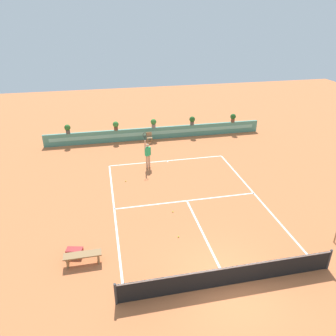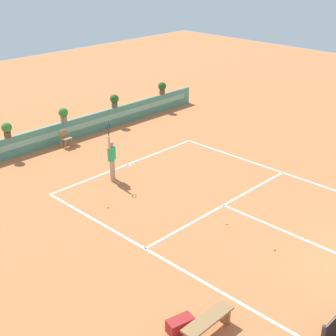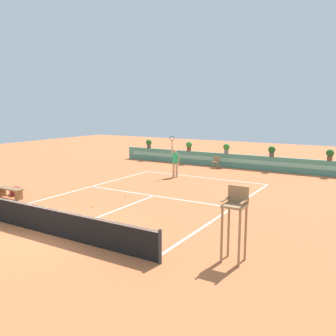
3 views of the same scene
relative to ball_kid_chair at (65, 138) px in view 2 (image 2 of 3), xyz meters
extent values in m
plane|color=#C66B3D|center=(0.70, -9.66, -0.48)|extent=(60.00, 60.00, 0.00)
cube|color=white|center=(0.70, -3.77, -0.47)|extent=(8.22, 0.10, 0.01)
cube|color=white|center=(0.70, -9.26, -0.47)|extent=(8.22, 0.10, 0.01)
cube|color=white|center=(0.70, -12.46, -0.47)|extent=(0.10, 6.40, 0.01)
cube|color=white|center=(-3.41, -9.71, -0.47)|extent=(0.10, 11.89, 0.01)
cube|color=white|center=(4.81, -9.71, -0.47)|extent=(0.10, 11.89, 0.01)
cube|color=white|center=(0.70, -3.87, -0.47)|extent=(0.10, 0.20, 0.01)
cube|color=#4C8E7A|center=(0.70, 0.73, 0.02)|extent=(18.00, 0.20, 1.00)
cube|color=#7ABCA8|center=(0.70, 0.63, 0.07)|extent=(17.10, 0.01, 0.28)
cylinder|color=#99754C|center=(-0.18, -0.24, -0.25)|extent=(0.05, 0.05, 0.45)
cylinder|color=#99754C|center=(0.18, -0.24, -0.25)|extent=(0.05, 0.05, 0.45)
cylinder|color=#99754C|center=(-0.18, 0.11, -0.25)|extent=(0.05, 0.05, 0.45)
cylinder|color=#99754C|center=(0.18, 0.11, -0.25)|extent=(0.05, 0.05, 0.45)
cube|color=#99754C|center=(0.00, -0.07, -0.01)|extent=(0.44, 0.44, 0.04)
cube|color=#99754C|center=(0.00, 0.13, 0.19)|extent=(0.44, 0.04, 0.36)
cube|color=olive|center=(-4.32, -13.21, -0.25)|extent=(0.08, 0.40, 0.45)
cube|color=olive|center=(-4.96, -13.21, 0.00)|extent=(1.60, 0.44, 0.06)
cube|color=maroon|center=(-5.34, -12.62, -0.30)|extent=(0.76, 0.51, 0.36)
cylinder|color=tan|center=(-0.71, -4.47, -0.03)|extent=(0.14, 0.14, 0.90)
cylinder|color=tan|center=(-0.89, -4.57, -0.03)|extent=(0.14, 0.14, 0.90)
cube|color=#28B266|center=(-0.80, -4.52, 0.72)|extent=(0.42, 0.37, 0.60)
sphere|color=tan|center=(-0.80, -4.52, 1.15)|extent=(0.22, 0.22, 0.22)
cylinder|color=tan|center=(-0.97, -4.62, 1.27)|extent=(0.09, 0.09, 0.55)
cylinder|color=black|center=(-0.97, -4.62, 1.69)|extent=(0.04, 0.04, 0.24)
torus|color=#262626|center=(-0.97, -4.62, 1.95)|extent=(0.29, 0.17, 0.31)
cylinder|color=tan|center=(-0.61, -4.41, 0.67)|extent=(0.09, 0.09, 0.50)
sphere|color=#CCE033|center=(-0.34, -10.22, -0.44)|extent=(0.07, 0.07, 0.07)
sphere|color=#CCE033|center=(-2.50, -6.26, -0.44)|extent=(0.07, 0.07, 0.07)
sphere|color=#CCE033|center=(-0.54, -12.34, -0.44)|extent=(0.07, 0.07, 0.07)
cylinder|color=brown|center=(7.43, 0.73, 0.66)|extent=(0.32, 0.32, 0.28)
sphere|color=#235B23|center=(7.43, 0.73, 1.01)|extent=(0.48, 0.48, 0.48)
cylinder|color=brown|center=(-2.58, 0.73, 0.66)|extent=(0.32, 0.32, 0.28)
sphere|color=#387F33|center=(-2.58, 0.73, 1.01)|extent=(0.48, 0.48, 0.48)
cylinder|color=gray|center=(0.49, 0.73, 0.66)|extent=(0.32, 0.32, 0.28)
sphere|color=#387F33|center=(0.49, 0.73, 1.01)|extent=(0.48, 0.48, 0.48)
cylinder|color=#514C47|center=(3.78, 0.73, 0.66)|extent=(0.32, 0.32, 0.28)
sphere|color=#235B23|center=(3.78, 0.73, 1.01)|extent=(0.48, 0.48, 0.48)
camera|label=1|loc=(-3.61, -24.44, 9.43)|focal=34.71mm
camera|label=2|loc=(-12.59, -19.25, 8.56)|focal=52.72mm
camera|label=3|loc=(10.10, -23.54, 3.81)|focal=38.00mm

